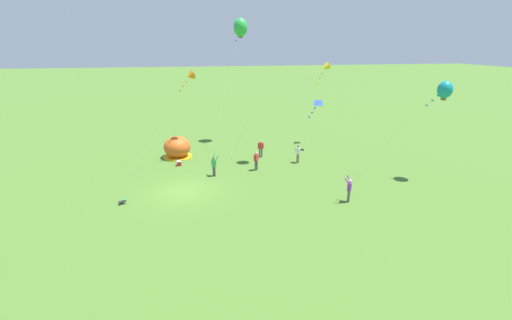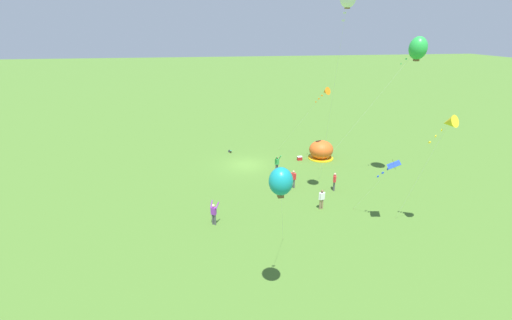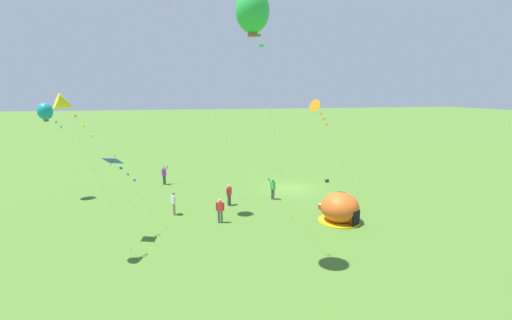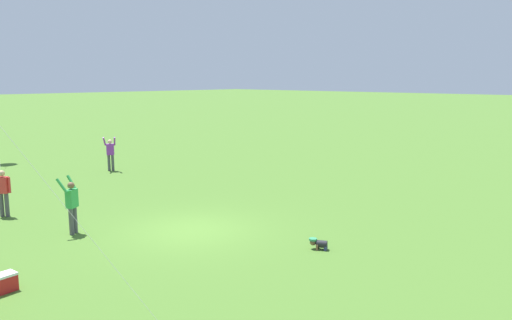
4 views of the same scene
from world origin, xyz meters
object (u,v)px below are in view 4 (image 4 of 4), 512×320
at_px(cooler_box, 4,283).
at_px(person_arms_raised, 110,153).
at_px(person_flying_kite, 72,204).
at_px(person_watching_sky, 3,191).
at_px(toddler_crawling, 319,243).

distance_m(cooler_box, person_arms_raised, 15.73).
bearing_deg(cooler_box, person_flying_kite, 42.81).
relative_size(person_arms_raised, person_flying_kite, 1.00).
relative_size(cooler_box, person_arms_raised, 0.30).
height_order(person_arms_raised, person_watching_sky, person_arms_raised).
height_order(toddler_crawling, person_watching_sky, person_watching_sky).
height_order(person_flying_kite, person_watching_sky, person_flying_kite).
relative_size(toddler_crawling, person_arms_raised, 0.29).
bearing_deg(cooler_box, person_watching_sky, 69.49).
bearing_deg(toddler_crawling, cooler_box, 153.82).
bearing_deg(person_arms_raised, person_flying_kite, -126.86).
bearing_deg(person_watching_sky, person_flying_kite, -79.03).
bearing_deg(person_arms_raised, cooler_box, -129.78).
xyz_separation_m(cooler_box, toddler_crawling, (7.51, -3.69, -0.04)).
distance_m(toddler_crawling, person_watching_sky, 11.63).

